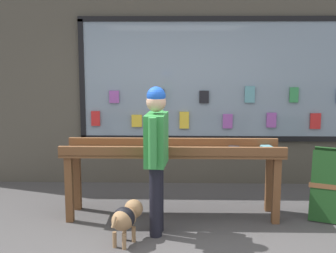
{
  "coord_description": "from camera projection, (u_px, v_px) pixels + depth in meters",
  "views": [
    {
      "loc": [
        0.09,
        -4.88,
        2.11
      ],
      "look_at": [
        -0.05,
        0.62,
        1.19
      ],
      "focal_mm": 50.0,
      "sensor_mm": 36.0,
      "label": 1
    }
  ],
  "objects": [
    {
      "name": "shopfront_facade",
      "position": [
        179.0,
        71.0,
        7.23
      ],
      "size": [
        7.17,
        0.29,
        3.59
      ],
      "color": "#4C473D",
      "rests_on": "ground_plane"
    },
    {
      "name": "sandwich_board_sign",
      "position": [
        336.0,
        183.0,
        5.86
      ],
      "size": [
        0.77,
        0.78,
        0.86
      ],
      "rotation": [
        0.0,
        0.0,
        -0.39
      ],
      "color": "#193F19",
      "rests_on": "ground_plane"
    },
    {
      "name": "person_browsing",
      "position": [
        156.0,
        149.0,
        5.24
      ],
      "size": [
        0.26,
        0.67,
        1.7
      ],
      "rotation": [
        0.0,
        0.0,
        1.48
      ],
      "color": "black",
      "rests_on": "ground_plane"
    },
    {
      "name": "small_dog",
      "position": [
        126.0,
        217.0,
        5.09
      ],
      "size": [
        0.37,
        0.55,
        0.44
      ],
      "rotation": [
        0.0,
        0.0,
        1.17
      ],
      "color": "#99724C",
      "rests_on": "ground_plane"
    },
    {
      "name": "ground_plane",
      "position": [
        171.0,
        242.0,
        5.16
      ],
      "size": [
        40.0,
        40.0,
        0.0
      ],
      "primitive_type": "plane",
      "color": "#474444"
    },
    {
      "name": "display_table_main",
      "position": [
        173.0,
        157.0,
        5.85
      ],
      "size": [
        2.72,
        0.61,
        0.96
      ],
      "color": "brown",
      "rests_on": "ground_plane"
    }
  ]
}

